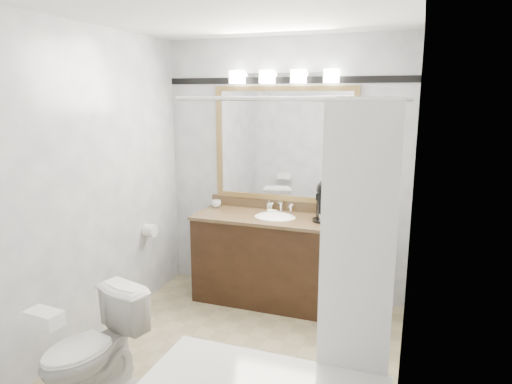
% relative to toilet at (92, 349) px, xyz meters
% --- Properties ---
extents(room, '(2.42, 2.62, 2.52)m').
position_rel_toilet_xyz_m(room, '(0.68, 0.76, 0.90)').
color(room, tan).
rests_on(room, ground).
extents(vanity, '(1.53, 0.58, 0.97)m').
position_rel_toilet_xyz_m(vanity, '(0.68, 1.78, 0.09)').
color(vanity, black).
rests_on(vanity, ground).
extents(mirror, '(1.40, 0.04, 1.10)m').
position_rel_toilet_xyz_m(mirror, '(0.68, 2.05, 1.15)').
color(mirror, '#9B7B46').
rests_on(mirror, room).
extents(vanity_light_bar, '(1.02, 0.14, 0.12)m').
position_rel_toilet_xyz_m(vanity_light_bar, '(0.68, 1.99, 1.78)').
color(vanity_light_bar, silver).
rests_on(vanity_light_bar, room).
extents(accent_stripe, '(2.40, 0.01, 0.06)m').
position_rel_toilet_xyz_m(accent_stripe, '(0.68, 2.06, 1.75)').
color(accent_stripe, black).
rests_on(accent_stripe, room).
extents(tp_roll, '(0.11, 0.12, 0.12)m').
position_rel_toilet_xyz_m(tp_roll, '(-0.46, 1.43, 0.35)').
color(tp_roll, white).
rests_on(tp_roll, room).
extents(toilet, '(0.57, 0.77, 0.71)m').
position_rel_toilet_xyz_m(toilet, '(0.00, 0.00, 0.00)').
color(toilet, white).
rests_on(toilet, ground).
extents(tissue_box, '(0.22, 0.13, 0.09)m').
position_rel_toilet_xyz_m(tissue_box, '(0.00, -0.36, 0.40)').
color(tissue_box, white).
rests_on(tissue_box, toilet).
extents(coffee_maker, '(0.19, 0.24, 0.37)m').
position_rel_toilet_xyz_m(coffee_maker, '(1.14, 1.83, 0.69)').
color(coffee_maker, black).
rests_on(coffee_maker, vanity).
extents(cup_left, '(0.11, 0.11, 0.07)m').
position_rel_toilet_xyz_m(cup_left, '(0.01, 1.92, 0.53)').
color(cup_left, white).
rests_on(cup_left, vanity).
extents(soap_bottle_a, '(0.05, 0.05, 0.09)m').
position_rel_toilet_xyz_m(soap_bottle_a, '(0.55, 2.00, 0.54)').
color(soap_bottle_a, white).
rests_on(soap_bottle_a, vanity).
extents(soap_bar, '(0.10, 0.08, 0.03)m').
position_rel_toilet_xyz_m(soap_bar, '(0.62, 1.90, 0.51)').
color(soap_bar, '#E7E9C0').
rests_on(soap_bar, vanity).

